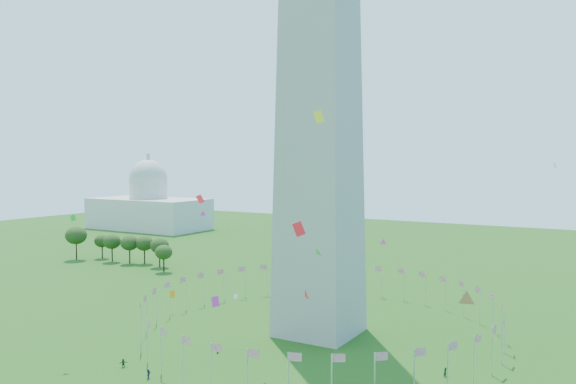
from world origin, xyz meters
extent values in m
cylinder|color=silver|center=(40.00, 50.00, 4.50)|extent=(0.24, 0.24, 9.00)
cylinder|color=silver|center=(39.39, 56.95, 4.50)|extent=(0.24, 0.24, 9.00)
cylinder|color=silver|center=(37.59, 63.68, 4.50)|extent=(0.24, 0.24, 9.00)
cylinder|color=silver|center=(34.64, 70.00, 4.50)|extent=(0.24, 0.24, 9.00)
cylinder|color=silver|center=(30.64, 75.71, 4.50)|extent=(0.24, 0.24, 9.00)
cylinder|color=silver|center=(25.71, 80.64, 4.50)|extent=(0.24, 0.24, 9.00)
cylinder|color=silver|center=(20.00, 84.64, 4.50)|extent=(0.24, 0.24, 9.00)
cylinder|color=silver|center=(13.68, 87.59, 4.50)|extent=(0.24, 0.24, 9.00)
cylinder|color=silver|center=(6.95, 89.39, 4.50)|extent=(0.24, 0.24, 9.00)
cylinder|color=silver|center=(0.00, 90.00, 4.50)|extent=(0.24, 0.24, 9.00)
cylinder|color=silver|center=(-6.95, 89.39, 4.50)|extent=(0.24, 0.24, 9.00)
cylinder|color=silver|center=(-13.68, 87.59, 4.50)|extent=(0.24, 0.24, 9.00)
cylinder|color=silver|center=(-20.00, 84.64, 4.50)|extent=(0.24, 0.24, 9.00)
cylinder|color=silver|center=(-25.71, 80.64, 4.50)|extent=(0.24, 0.24, 9.00)
cylinder|color=silver|center=(-30.64, 75.71, 4.50)|extent=(0.24, 0.24, 9.00)
cylinder|color=silver|center=(-34.64, 70.00, 4.50)|extent=(0.24, 0.24, 9.00)
cylinder|color=silver|center=(-37.59, 63.68, 4.50)|extent=(0.24, 0.24, 9.00)
cylinder|color=silver|center=(-39.39, 56.95, 4.50)|extent=(0.24, 0.24, 9.00)
cylinder|color=silver|center=(-40.00, 50.00, 4.50)|extent=(0.24, 0.24, 9.00)
cylinder|color=silver|center=(-39.39, 43.05, 4.50)|extent=(0.24, 0.24, 9.00)
cylinder|color=silver|center=(-37.59, 36.32, 4.50)|extent=(0.24, 0.24, 9.00)
cylinder|color=silver|center=(-34.64, 30.00, 4.50)|extent=(0.24, 0.24, 9.00)
cylinder|color=silver|center=(-30.64, 24.29, 4.50)|extent=(0.24, 0.24, 9.00)
cylinder|color=silver|center=(-25.71, 19.36, 4.50)|extent=(0.24, 0.24, 9.00)
cylinder|color=silver|center=(-20.00, 15.36, 4.50)|extent=(0.24, 0.24, 9.00)
cylinder|color=silver|center=(-13.68, 12.41, 4.50)|extent=(0.24, 0.24, 9.00)
cylinder|color=silver|center=(-6.95, 10.61, 4.50)|extent=(0.24, 0.24, 9.00)
cylinder|color=silver|center=(0.00, 10.00, 4.50)|extent=(0.24, 0.24, 9.00)
cylinder|color=silver|center=(6.95, 10.61, 4.50)|extent=(0.24, 0.24, 9.00)
cylinder|color=silver|center=(13.68, 12.41, 4.50)|extent=(0.24, 0.24, 9.00)
cylinder|color=silver|center=(20.00, 15.36, 4.50)|extent=(0.24, 0.24, 9.00)
cylinder|color=silver|center=(25.71, 19.36, 4.50)|extent=(0.24, 0.24, 9.00)
cylinder|color=silver|center=(30.64, 24.29, 4.50)|extent=(0.24, 0.24, 9.00)
cylinder|color=silver|center=(34.64, 30.00, 4.50)|extent=(0.24, 0.24, 9.00)
cylinder|color=silver|center=(37.59, 36.32, 4.50)|extent=(0.24, 0.24, 9.00)
cylinder|color=silver|center=(39.39, 43.05, 4.50)|extent=(0.24, 0.24, 9.00)
imported|color=#1C2343|center=(-14.36, 9.83, 0.86)|extent=(1.37, 1.73, 1.72)
imported|color=black|center=(-11.98, 27.23, 0.77)|extent=(1.15, 1.56, 1.54)
imported|color=#193E25|center=(-22.60, 11.55, 0.83)|extent=(1.44, 1.63, 1.66)
imported|color=#183C20|center=(32.28, 38.00, 0.90)|extent=(1.00, 1.09, 1.80)
plane|color=red|center=(9.72, 25.79, 15.05)|extent=(1.60, 1.90, 2.44)
plane|color=red|center=(20.93, 2.90, 30.29)|extent=(1.77, 1.56, 2.23)
plane|color=green|center=(-37.12, 12.26, 28.07)|extent=(0.46, 1.45, 1.48)
plane|color=#CC2699|center=(-40.59, 58.21, 25.09)|extent=(0.77, 1.74, 1.84)
plane|color=white|center=(-16.89, 40.58, 8.45)|extent=(0.82, 0.82, 1.15)
plane|color=red|center=(-5.63, 14.31, 32.87)|extent=(1.73, 1.02, 1.69)
plane|color=white|center=(48.43, 52.09, 38.82)|extent=(0.87, 0.80, 1.16)
plane|color=yellow|center=(42.43, 28.14, 11.77)|extent=(0.58, 1.51, 1.60)
plane|color=#CC2699|center=(-5.29, 18.03, 13.60)|extent=(2.02, 1.01, 1.95)
plane|color=orange|center=(-40.87, 45.74, 5.00)|extent=(0.41, 1.96, 1.99)
plane|color=#CC2699|center=(20.96, 35.35, 24.44)|extent=(1.15, 0.44, 1.11)
plane|color=yellow|center=(40.55, 16.41, 20.09)|extent=(2.22, 1.18, 1.97)
plane|color=green|center=(7.97, 33.99, 21.59)|extent=(1.60, 1.75, 2.06)
plane|color=yellow|center=(26.86, -2.76, 45.00)|extent=(1.43, 1.13, 1.80)
ellipsoid|color=#2E4F1A|center=(-129.21, 87.07, 6.62)|extent=(8.48, 8.48, 13.25)
ellipsoid|color=#2E4F1A|center=(-122.85, 94.67, 4.80)|extent=(6.14, 6.14, 9.59)
ellipsoid|color=#2E4F1A|center=(-113.10, 91.07, 5.41)|extent=(6.92, 6.92, 10.82)
ellipsoid|color=#2E4F1A|center=(-104.02, 91.62, 5.45)|extent=(6.98, 6.98, 10.91)
ellipsoid|color=#2E4F1A|center=(-98.88, 94.41, 5.35)|extent=(6.85, 6.85, 10.71)
ellipsoid|color=#2E4F1A|center=(-89.01, 92.21, 5.45)|extent=(6.98, 6.98, 10.90)
ellipsoid|color=#2E4F1A|center=(-80.81, 85.62, 4.84)|extent=(6.19, 6.19, 9.67)
camera|label=1|loc=(58.27, -63.89, 39.46)|focal=35.00mm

